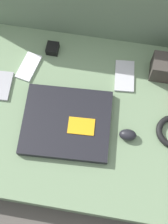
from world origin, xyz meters
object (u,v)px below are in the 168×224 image
Objects in this scene: charger_brick at (53,48)px; computer_mouse at (128,135)px; phone_silver at (1,85)px; laptop at (67,123)px; phone_black at (29,67)px; phone_small at (125,76)px.

computer_mouse is at bearing -42.69° from charger_brick.
phone_silver is 0.24m from charger_brick.
laptop is 0.31m from charger_brick.
laptop is 2.52× the size of phone_black.
phone_small is at bearing 47.92° from laptop.
phone_silver is (-0.48, 0.12, -0.01)m from computer_mouse.
computer_mouse reaches higher than laptop.
computer_mouse is 0.23m from phone_small.
phone_silver is at bearing 154.95° from laptop.
laptop is 0.29m from phone_silver.
charger_brick reaches higher than phone_black.
phone_small is (0.18, 0.22, -0.01)m from laptop.
charger_brick is (-0.11, 0.29, 0.00)m from laptop.
phone_silver is 0.12m from phone_black.
laptop is 5.17× the size of computer_mouse.
phone_silver is 0.89× the size of phone_small.
phone_black is at bearing 129.33° from laptop.
computer_mouse is (0.21, -0.01, 0.00)m from laptop.
computer_mouse reaches higher than phone_silver.
phone_small is 2.80× the size of charger_brick.
phone_small is at bearing 95.96° from computer_mouse.
charger_brick is at bearing 134.25° from computer_mouse.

